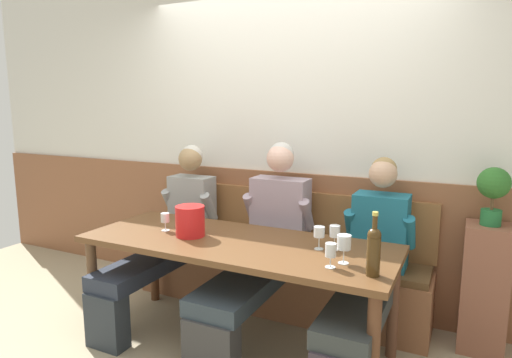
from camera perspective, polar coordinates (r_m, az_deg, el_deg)
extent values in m
cube|color=silver|center=(3.59, 4.37, 6.05)|extent=(6.80, 0.08, 2.80)
cube|color=brown|center=(3.69, 3.88, -7.44)|extent=(6.80, 0.03, 1.08)
cube|color=brown|center=(3.61, 2.43, -13.26)|extent=(2.37, 0.42, 0.44)
cube|color=brown|center=(3.52, 2.45, -9.58)|extent=(2.32, 0.39, 0.05)
cube|color=brown|center=(3.61, 3.70, -4.93)|extent=(2.37, 0.04, 0.45)
cube|color=brown|center=(2.90, -2.60, -8.42)|extent=(2.07, 0.80, 0.04)
cylinder|color=brown|center=(3.35, -20.49, -13.28)|extent=(0.07, 0.07, 0.71)
cylinder|color=brown|center=(2.47, 14.98, -21.67)|extent=(0.07, 0.07, 0.71)
cylinder|color=brown|center=(3.79, -13.20, -10.19)|extent=(0.07, 0.07, 0.71)
cylinder|color=brown|center=(3.04, 17.50, -15.50)|extent=(0.07, 0.07, 0.71)
cube|color=#282F36|center=(3.25, -18.87, -17.08)|extent=(0.28, 0.14, 0.38)
cube|color=#252C39|center=(3.47, -13.53, -10.67)|extent=(0.31, 1.04, 0.11)
cube|color=gray|center=(3.80, -8.34, -3.63)|extent=(0.37, 0.20, 0.53)
sphere|color=#A18157|center=(3.72, -8.58, 2.60)|extent=(0.20, 0.20, 0.20)
sphere|color=beige|center=(3.74, -8.38, 3.02)|extent=(0.18, 0.18, 0.18)
cylinder|color=gray|center=(3.88, -11.10, -3.04)|extent=(0.08, 0.20, 0.27)
cylinder|color=gray|center=(3.66, -6.15, -3.68)|extent=(0.08, 0.20, 0.27)
cube|color=#333333|center=(2.79, -5.86, -21.36)|extent=(0.33, 0.14, 0.38)
cube|color=#2B363E|center=(3.04, -1.13, -13.37)|extent=(0.37, 1.04, 0.11)
cube|color=#9F8B98|center=(3.41, 3.18, -4.70)|extent=(0.44, 0.21, 0.58)
sphere|color=beige|center=(3.32, 3.18, 2.71)|extent=(0.21, 0.21, 0.21)
sphere|color=beige|center=(3.34, 3.36, 3.20)|extent=(0.19, 0.19, 0.19)
cylinder|color=#9F8B98|center=(3.46, -0.62, -3.86)|extent=(0.08, 0.20, 0.27)
cylinder|color=#9F8B98|center=(3.28, 6.63, -4.66)|extent=(0.08, 0.20, 0.27)
cube|color=#2F3434|center=(2.80, 13.48, -15.74)|extent=(0.31, 1.03, 0.11)
cube|color=#1C6278|center=(3.21, 15.95, -6.50)|extent=(0.37, 0.23, 0.52)
sphere|color=tan|center=(3.11, 16.26, 0.66)|extent=(0.19, 0.19, 0.19)
sphere|color=#98794A|center=(3.14, 16.36, 1.16)|extent=(0.18, 0.18, 0.18)
cylinder|color=#1C6278|center=(3.20, 12.33, -5.97)|extent=(0.08, 0.20, 0.27)
cylinder|color=#1C6278|center=(3.13, 19.38, -6.63)|extent=(0.08, 0.20, 0.27)
cylinder|color=red|center=(3.00, -8.60, -5.45)|extent=(0.20, 0.20, 0.21)
cylinder|color=#3F2B12|center=(2.37, 15.08, -9.76)|extent=(0.07, 0.07, 0.21)
sphere|color=#3F2B12|center=(2.34, 15.21, -7.07)|extent=(0.07, 0.07, 0.07)
cylinder|color=#3F2B12|center=(2.32, 15.27, -5.76)|extent=(0.03, 0.03, 0.09)
cylinder|color=gold|center=(2.31, 15.33, -4.40)|extent=(0.03, 0.03, 0.02)
cylinder|color=silver|center=(2.75, 10.18, -9.05)|extent=(0.06, 0.06, 0.00)
cylinder|color=silver|center=(2.74, 10.21, -8.23)|extent=(0.01, 0.01, 0.08)
cylinder|color=silver|center=(2.72, 10.26, -6.71)|extent=(0.06, 0.06, 0.07)
cylinder|color=#E0DA7C|center=(2.73, 10.24, -7.16)|extent=(0.06, 0.06, 0.03)
cylinder|color=silver|center=(3.17, -11.73, -6.59)|extent=(0.06, 0.06, 0.00)
cylinder|color=silver|center=(3.17, -11.75, -6.03)|extent=(0.01, 0.01, 0.06)
cylinder|color=silver|center=(3.15, -11.79, -4.95)|extent=(0.06, 0.06, 0.06)
cylinder|color=silver|center=(2.54, 11.34, -10.71)|extent=(0.06, 0.06, 0.00)
cylinder|color=silver|center=(2.53, 11.37, -9.82)|extent=(0.01, 0.01, 0.08)
cylinder|color=silver|center=(2.50, 11.44, -8.08)|extent=(0.08, 0.08, 0.08)
cylinder|color=#F0DB7D|center=(2.51, 11.42, -8.61)|extent=(0.07, 0.07, 0.03)
cylinder|color=silver|center=(2.47, 9.67, -11.28)|extent=(0.06, 0.06, 0.00)
cylinder|color=silver|center=(2.46, 9.69, -10.60)|extent=(0.01, 0.01, 0.06)
cylinder|color=silver|center=(2.43, 9.73, -9.12)|extent=(0.06, 0.06, 0.08)
cylinder|color=#EFDB8C|center=(2.44, 9.72, -9.67)|extent=(0.05, 0.05, 0.03)
cylinder|color=silver|center=(2.75, 8.21, -9.02)|extent=(0.06, 0.06, 0.00)
cylinder|color=silver|center=(2.74, 8.23, -8.24)|extent=(0.01, 0.01, 0.07)
cylinder|color=silver|center=(2.72, 8.26, -6.83)|extent=(0.07, 0.07, 0.07)
cylinder|color=#DFDA7E|center=(2.72, 8.25, -7.22)|extent=(0.06, 0.06, 0.03)
cube|color=brown|center=(3.32, 27.65, -12.55)|extent=(0.28, 0.28, 0.86)
cylinder|color=#226833|center=(3.18, 28.33, -4.44)|extent=(0.12, 0.12, 0.10)
cylinder|color=brown|center=(3.16, 28.47, -2.71)|extent=(0.02, 0.02, 0.09)
sphere|color=#2E6927|center=(3.14, 28.65, -0.45)|extent=(0.20, 0.20, 0.20)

